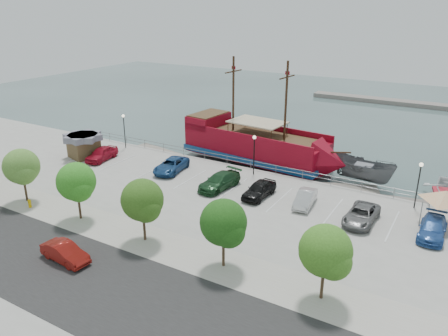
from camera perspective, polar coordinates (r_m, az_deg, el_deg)
The scene contains 29 objects.
ground at distance 41.69m, azimuth -0.21°, elevation -4.95°, with size 160.00×160.00×0.00m, color #304744.
street at distance 30.41m, azimuth -16.27°, elevation -14.38°, with size 100.00×8.00×0.04m, color black.
sidewalk at distance 34.00m, azimuth -8.95°, elevation -9.66°, with size 100.00×4.00×0.05m, color #A9A091.
seawall_railing at distance 47.43m, azimuth 4.59°, elevation 0.26°, with size 50.00×0.06×1.00m.
far_shore at distance 89.55m, azimuth 24.15°, elevation 7.58°, with size 40.00×3.00×0.80m, color gray.
pirate_ship at distance 51.43m, azimuth 5.51°, elevation 2.63°, with size 20.66×7.43×12.89m.
patrol_boat at distance 48.23m, azimuth 17.72°, elevation -0.54°, with size 2.66×7.08×2.74m, color slate.
dock_west at distance 56.72m, azimuth -8.65°, elevation 2.15°, with size 7.10×2.03×0.41m, color gray.
dock_mid at distance 46.40m, azimuth 14.98°, elevation -2.64°, with size 7.44×2.13×0.43m, color gray.
dock_east at distance 45.36m, azimuth 23.15°, elevation -4.27°, with size 6.47×1.85×0.37m, color slate.
shed at distance 53.86m, azimuth -17.86°, elevation 2.89°, with size 4.19×4.19×2.77m.
canopy_tent at distance 39.14m, azimuth 27.05°, elevation -2.67°, with size 4.76×4.76×3.49m.
street_sedan at distance 33.18m, azimuth -20.06°, elevation -10.32°, with size 1.40×4.01×1.32m, color maroon.
fire_hydrant at distance 42.51m, azimuth -24.05°, elevation -4.22°, with size 0.28×0.28×0.81m.
lamp_post_left at distance 55.55m, azimuth -12.94°, elevation 5.49°, with size 0.36×0.36×4.28m.
lamp_post_mid at distance 45.53m, azimuth 3.96°, elevation 2.61°, with size 0.36×0.36×4.28m.
lamp_post_right at distance 41.43m, azimuth 24.14°, elevation -1.10°, with size 0.36×0.36×4.28m.
tree_b at distance 42.90m, azimuth -24.89°, elevation 0.01°, with size 3.30×3.20×5.00m.
tree_c at distance 37.60m, azimuth -18.66°, elevation -1.91°, with size 3.30×3.20×5.00m.
tree_d at distance 32.94m, azimuth -10.50°, elevation -4.37°, with size 3.30×3.20×5.00m.
tree_e at distance 29.22m, azimuth 0.10°, elevation -7.41°, with size 3.30×3.20×5.00m.
tree_f at distance 26.85m, azimuth 13.34°, elevation -10.78°, with size 3.30×3.20×5.00m.
parked_car_a at distance 52.38m, azimuth -15.68°, elevation 1.82°, with size 1.83×4.54×1.55m, color #A81126.
parked_car_c at distance 47.28m, azimuth -6.91°, elevation 0.33°, with size 2.33×5.05×1.40m, color navy.
parked_car_d at distance 42.71m, azimuth -0.60°, elevation -1.73°, with size 2.09×5.14×1.49m, color #1C4624.
parked_car_e at distance 40.97m, azimuth 4.62°, elevation -2.80°, with size 1.79×4.43×1.51m, color black.
parked_car_f at distance 39.88m, azimuth 10.55°, elevation -3.93°, with size 1.41×4.04×1.33m, color silver.
parked_car_g at distance 38.02m, azimuth 17.49°, elevation -5.85°, with size 2.24×4.85×1.35m, color slate.
parked_car_h at distance 37.87m, azimuth 25.59°, elevation -7.12°, with size 1.92×4.71×1.37m, color #2B559D.
Camera 1 is at (19.14, -32.31, 17.10)m, focal length 35.00 mm.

